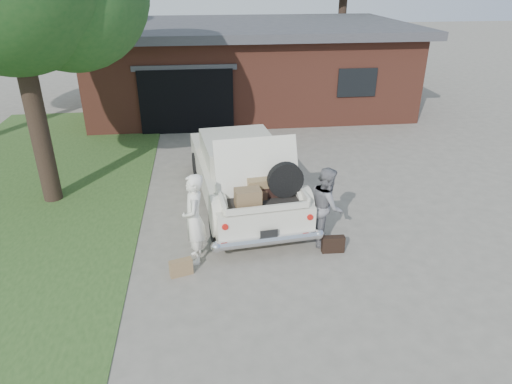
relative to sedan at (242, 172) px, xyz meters
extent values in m
plane|color=gray|center=(0.11, -2.39, -0.78)|extent=(90.00, 90.00, 0.00)
cube|color=#2D4C1E|center=(-5.39, 0.61, -0.77)|extent=(6.00, 16.00, 0.02)
cube|color=brown|center=(1.11, 9.11, 0.72)|extent=(12.00, 7.00, 3.00)
cube|color=#4C4C51|center=(1.11, 9.11, 2.37)|extent=(12.80, 7.80, 0.30)
cube|color=black|center=(-1.39, 5.66, 0.32)|extent=(3.20, 0.30, 2.20)
cube|color=#4C4C51|center=(-1.39, 5.59, 1.47)|extent=(3.50, 0.12, 0.18)
cube|color=black|center=(4.61, 5.59, 0.82)|extent=(1.40, 0.08, 1.00)
cylinder|color=#38281E|center=(-4.68, 0.68, 1.38)|extent=(0.44, 0.44, 4.31)
cylinder|color=#38281E|center=(6.86, 15.33, 1.80)|extent=(0.44, 0.44, 5.15)
cube|color=silver|center=(-0.01, 0.05, -0.13)|extent=(2.48, 5.31, 0.67)
cube|color=beige|center=(-0.04, 0.35, 0.46)|extent=(1.90, 2.22, 0.53)
cube|color=black|center=(-0.14, 1.32, 0.44)|extent=(1.59, 0.25, 0.45)
cube|color=black|center=(0.06, -0.62, 0.44)|extent=(1.59, 0.25, 0.45)
cylinder|color=black|center=(-0.72, -1.78, -0.44)|extent=(0.30, 0.70, 0.68)
cylinder|color=black|center=(1.07, -1.59, -0.44)|extent=(0.30, 0.70, 0.68)
cylinder|color=black|center=(-1.09, 1.68, -0.44)|extent=(0.30, 0.70, 0.68)
cylinder|color=black|center=(0.71, 1.88, -0.44)|extent=(0.30, 0.70, 0.68)
cylinder|color=silver|center=(0.27, -2.56, -0.37)|extent=(2.11, 0.41, 0.18)
cylinder|color=#A5140F|center=(-0.58, -2.57, 0.02)|extent=(0.13, 0.12, 0.12)
cylinder|color=#A5140F|center=(1.10, -2.40, 0.02)|extent=(0.13, 0.12, 0.12)
cube|color=black|center=(0.27, -2.58, -0.21)|extent=(0.35, 0.06, 0.17)
cube|color=black|center=(0.20, -1.89, 0.22)|extent=(1.70, 1.29, 0.04)
cube|color=silver|center=(-0.62, -1.98, 0.32)|extent=(0.18, 1.13, 0.18)
cube|color=silver|center=(1.01, -1.81, 0.32)|extent=(0.18, 1.13, 0.18)
cube|color=silver|center=(0.26, -2.45, 0.28)|extent=(1.64, 0.23, 0.12)
cube|color=silver|center=(0.16, -1.56, 0.79)|extent=(1.77, 0.67, 1.11)
cube|color=#4B2F20|center=(0.03, -1.87, 0.33)|extent=(0.58, 0.41, 0.17)
cube|color=olive|center=(-0.09, -2.20, 0.41)|extent=(0.53, 0.38, 0.35)
cube|color=black|center=(0.30, -1.76, 0.33)|extent=(0.63, 0.45, 0.18)
cube|color=#A18052|center=(0.19, -1.74, 0.51)|extent=(0.51, 0.36, 0.17)
cylinder|color=black|center=(0.69, -1.89, 0.61)|extent=(0.74, 0.24, 0.73)
imported|color=white|center=(-1.14, -2.42, 0.13)|extent=(0.44, 0.66, 1.81)
imported|color=gray|center=(1.53, -2.05, 0.05)|extent=(0.71, 0.87, 1.66)
cube|color=#97754D|center=(-1.43, -2.91, -0.61)|extent=(0.45, 0.25, 0.33)
cube|color=black|center=(1.59, -2.49, -0.60)|extent=(0.46, 0.16, 0.35)
camera|label=1|loc=(-0.89, -10.04, 4.34)|focal=32.00mm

